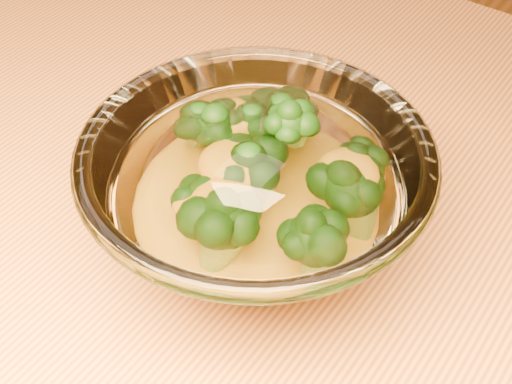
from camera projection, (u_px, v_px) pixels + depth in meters
table at (171, 261)px, 0.63m from camera, size 1.20×0.80×0.75m
glass_bowl at (256, 197)px, 0.47m from camera, size 0.23×0.23×0.10m
cheese_sauce at (256, 219)px, 0.49m from camera, size 0.12×0.12×0.03m
broccoli_heap at (266, 173)px, 0.47m from camera, size 0.15×0.16×0.08m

